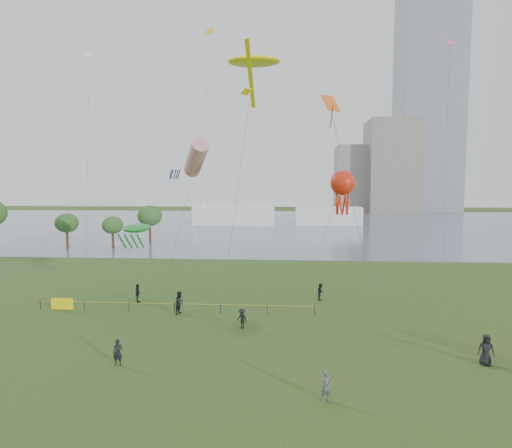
# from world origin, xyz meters

# --- Properties ---
(ground_plane) EXTENTS (400.00, 400.00, 0.00)m
(ground_plane) POSITION_xyz_m (0.00, 0.00, 0.00)
(ground_plane) COLOR #243E13
(lake) EXTENTS (400.00, 120.00, 0.08)m
(lake) POSITION_xyz_m (0.00, 100.00, 0.02)
(lake) COLOR slate
(lake) RESTS_ON ground_plane
(tower) EXTENTS (24.00, 24.00, 120.00)m
(tower) POSITION_xyz_m (62.00, 168.00, 60.00)
(tower) COLOR slate
(tower) RESTS_ON ground_plane
(building_mid) EXTENTS (20.00, 20.00, 38.00)m
(building_mid) POSITION_xyz_m (46.00, 162.00, 19.00)
(building_mid) COLOR slate
(building_mid) RESTS_ON ground_plane
(building_low) EXTENTS (16.00, 18.00, 28.00)m
(building_low) POSITION_xyz_m (32.00, 168.00, 14.00)
(building_low) COLOR gray
(building_low) RESTS_ON ground_plane
(pavilion_left) EXTENTS (22.00, 8.00, 6.00)m
(pavilion_left) POSITION_xyz_m (-12.00, 95.00, 3.00)
(pavilion_left) COLOR white
(pavilion_left) RESTS_ON ground_plane
(pavilion_right) EXTENTS (18.00, 7.00, 5.00)m
(pavilion_right) POSITION_xyz_m (14.00, 98.00, 2.50)
(pavilion_right) COLOR white
(pavilion_right) RESTS_ON ground_plane
(trees) EXTENTS (28.89, 17.35, 8.70)m
(trees) POSITION_xyz_m (-38.72, 48.59, 5.38)
(trees) COLOR #342817
(trees) RESTS_ON ground_plane
(fence) EXTENTS (24.07, 0.07, 1.05)m
(fence) POSITION_xyz_m (-13.42, 13.59, 0.55)
(fence) COLOR black
(fence) RESTS_ON ground_plane
(kite_flyer) EXTENTS (0.67, 0.54, 1.58)m
(kite_flyer) POSITION_xyz_m (4.33, -0.88, 0.79)
(kite_flyer) COLOR #4F5256
(kite_flyer) RESTS_ON ground_plane
(spectator_a) EXTENTS (1.01, 1.14, 1.94)m
(spectator_a) POSITION_xyz_m (-6.70, 13.17, 0.97)
(spectator_a) COLOR black
(spectator_a) RESTS_ON ground_plane
(spectator_b) EXTENTS (1.14, 1.06, 1.55)m
(spectator_b) POSITION_xyz_m (-1.06, 9.82, 0.77)
(spectator_b) COLOR black
(spectator_b) RESTS_ON ground_plane
(spectator_c) EXTENTS (0.65, 1.11, 1.77)m
(spectator_c) POSITION_xyz_m (-11.50, 16.33, 0.89)
(spectator_c) COLOR black
(spectator_c) RESTS_ON ground_plane
(spectator_d) EXTENTS (1.03, 0.78, 1.90)m
(spectator_d) POSITION_xyz_m (14.40, 4.23, 0.95)
(spectator_d) COLOR black
(spectator_d) RESTS_ON ground_plane
(spectator_f) EXTENTS (0.62, 0.44, 1.59)m
(spectator_f) POSITION_xyz_m (-7.88, 2.62, 0.79)
(spectator_f) COLOR black
(spectator_f) RESTS_ON ground_plane
(spectator_g) EXTENTS (0.73, 0.87, 1.60)m
(spectator_g) POSITION_xyz_m (5.59, 18.49, 0.80)
(spectator_g) COLOR black
(spectator_g) RESTS_ON ground_plane
(kite_stingray) EXTENTS (5.02, 10.04, 23.01)m
(kite_stingray) POSITION_xyz_m (-0.88, 19.73, 22.54)
(kite_stingray) COLOR #3F3F42
(kite_windsock) EXTENTS (4.52, 5.85, 15.36)m
(kite_windsock) POSITION_xyz_m (-6.42, 19.06, 13.51)
(kite_windsock) COLOR #3F3F42
(kite_creature) EXTENTS (2.78, 5.16, 7.41)m
(kite_creature) POSITION_xyz_m (-11.32, 16.05, 6.98)
(kite_creature) COLOR #3F3F42
(kite_octopus) EXTENTS (5.74, 6.13, 12.25)m
(kite_octopus) POSITION_xyz_m (7.34, 17.48, 11.05)
(kite_octopus) COLOR #3F3F42
(kite_delta) EXTENTS (2.80, 14.05, 17.16)m
(kite_delta) POSITION_xyz_m (5.40, 7.98, 15.55)
(kite_delta) COLOR #3F3F42
(small_kites) EXTENTS (36.84, 6.11, 4.11)m
(small_kites) POSITION_xyz_m (-2.43, 23.14, 25.46)
(small_kites) COLOR white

